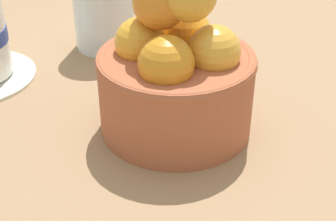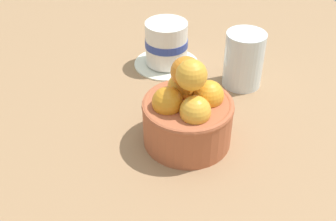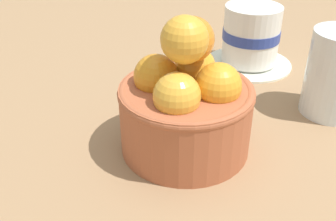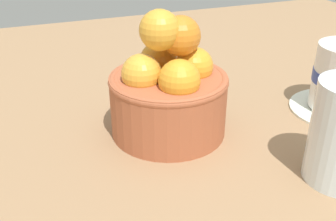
% 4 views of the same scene
% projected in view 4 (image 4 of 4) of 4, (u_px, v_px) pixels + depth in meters
% --- Properties ---
extents(ground_plane, '(1.34, 1.07, 0.05)m').
position_uv_depth(ground_plane, '(168.00, 148.00, 0.48)').
color(ground_plane, '#997551').
extents(terracotta_bowl, '(0.13, 0.13, 0.14)m').
position_uv_depth(terracotta_bowl, '(169.00, 90.00, 0.45)').
color(terracotta_bowl, '#AD5938').
rests_on(terracotta_bowl, ground_plane).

